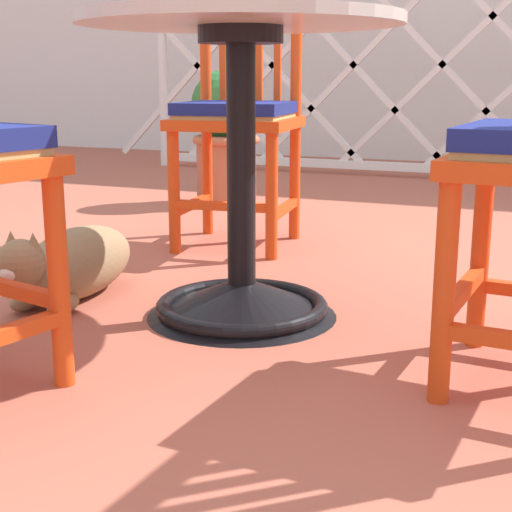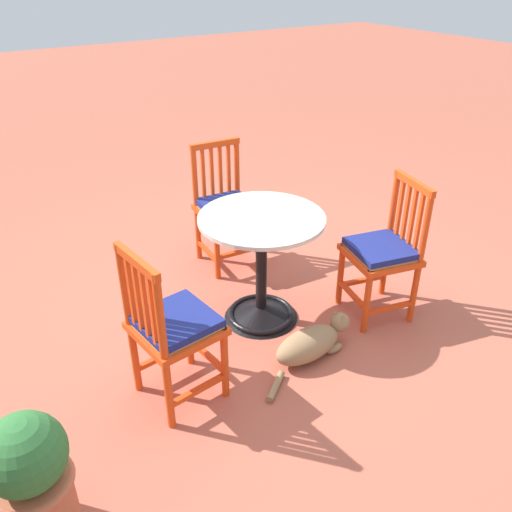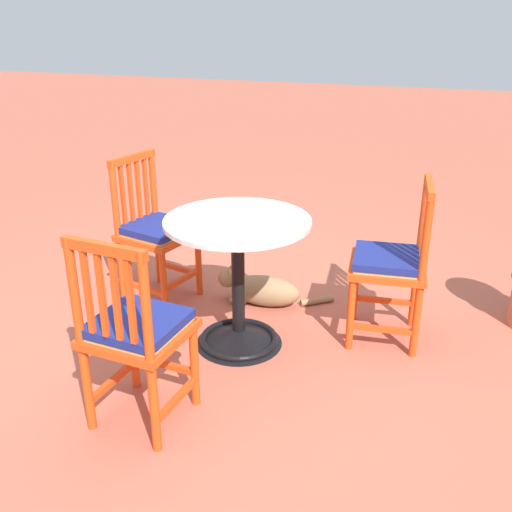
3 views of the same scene
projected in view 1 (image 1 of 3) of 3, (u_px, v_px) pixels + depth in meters
name	position (u px, v px, depth m)	size (l,w,h in m)	color
ground_plane	(256.00, 317.00, 1.89)	(24.00, 24.00, 0.00)	#AD5642
lattice_fence_panel	(397.00, 65.00, 4.36)	(3.76, 0.06, 1.31)	white
cafe_table	(241.00, 204.00, 1.84)	(0.76, 0.76, 0.73)	black
orange_chair_near_fence	(238.00, 118.00, 2.61)	(0.44, 0.44, 0.91)	#D64214
tabby_cat	(71.00, 265.00, 2.02)	(0.31, 0.72, 0.23)	#8E704C
terracotta_planter	(226.00, 134.00, 3.50)	(0.32, 0.32, 0.62)	#B25B3D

